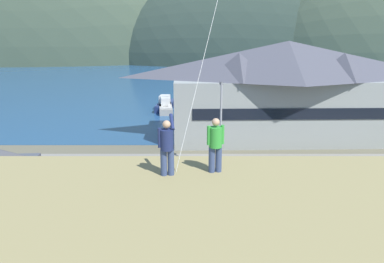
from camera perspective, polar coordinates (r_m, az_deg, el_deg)
ground_plane at (r=21.77m, az=-4.53°, el=-16.74°), size 600.00×600.00×0.00m
parking_lot_pad at (r=26.09m, az=-3.68°, el=-10.76°), size 40.00×20.00×0.10m
bay_water at (r=79.19m, az=-1.18°, el=7.22°), size 360.00×84.00×0.03m
far_hill_west_ridge at (r=155.36m, az=-26.76°, el=9.73°), size 141.85×52.38×90.91m
far_hill_east_peak at (r=139.73m, az=9.91°, el=10.66°), size 118.50×51.92×62.06m
harbor_lodge at (r=40.63m, az=14.27°, el=6.46°), size 25.16×9.74×10.34m
wharf_dock at (r=52.28m, az=-0.62°, el=3.19°), size 3.20×13.82×0.70m
moored_boat_wharfside at (r=54.86m, az=-4.08°, el=4.14°), size 2.69×6.40×2.16m
moored_boat_outer_mooring at (r=52.73m, az=2.90°, el=3.69°), size 1.99×5.76×2.16m
moored_boat_inner_slip at (r=53.21m, az=-4.08°, el=3.78°), size 2.41×5.80×2.16m
parked_car_back_row_right at (r=22.92m, az=-21.23°, el=-12.99°), size 4.26×2.17×1.82m
parked_car_front_row_end at (r=27.58m, az=-4.83°, el=-6.96°), size 4.28×2.20×1.82m
parked_car_mid_row_far at (r=22.60m, az=-2.94°, el=-12.27°), size 4.30×2.25×1.82m
parked_car_front_row_red at (r=24.86m, az=25.71°, el=-11.19°), size 4.34×2.35×1.82m
parked_car_corner_spot at (r=27.39m, az=8.67°, el=-7.25°), size 4.36×2.38×1.82m
parked_car_back_row_left at (r=28.70m, az=21.31°, el=-7.10°), size 4.22×2.09×1.82m
parked_car_mid_row_center at (r=27.72m, az=-17.36°, el=-7.53°), size 4.28×2.21×1.82m
parked_car_lone_by_shed at (r=22.46m, az=10.10°, el=-12.71°), size 4.36×2.37×1.82m
parking_light_pole at (r=29.86m, az=4.47°, el=1.49°), size 0.24×0.78×7.43m
person_kite_flyer at (r=11.28m, az=-3.84°, el=-2.18°), size 0.52×0.69×1.86m
person_companion at (r=11.54m, az=3.65°, el=-1.85°), size 0.54×0.40×1.74m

